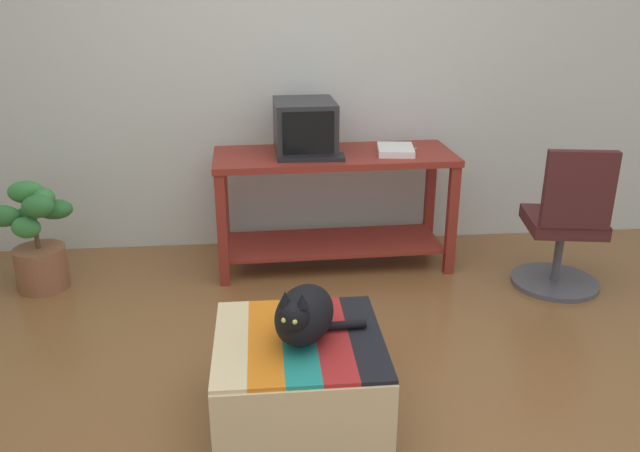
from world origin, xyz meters
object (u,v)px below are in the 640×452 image
desk (334,190)px  ottoman_with_blanket (299,378)px  book (396,150)px  cat (304,315)px  keyboard (311,157)px  potted_plant (38,242)px  office_chair (565,229)px  tv_monitor (305,127)px

desk → ottoman_with_blanket: (-0.33, -1.59, -0.31)m
book → cat: size_ratio=0.64×
desk → book: bearing=-6.4°
keyboard → desk: bearing=42.9°
desk → book: (0.38, -0.03, 0.26)m
potted_plant → office_chair: 3.12m
keyboard → ottoman_with_blanket: (-0.17, -1.46, -0.56)m
keyboard → ottoman_with_blanket: size_ratio=0.58×
book → potted_plant: book is taller
desk → cat: bearing=-102.4°
cat → potted_plant: cat is taller
book → office_chair: office_chair is taller
cat → potted_plant: size_ratio=0.66×
office_chair → potted_plant: bearing=3.8°
ottoman_with_blanket → office_chair: office_chair is taller
desk → cat: size_ratio=3.51×
ottoman_with_blanket → potted_plant: 2.02m
desk → office_chair: office_chair is taller
tv_monitor → book: bearing=-9.9°
cat → potted_plant: 2.06m
ottoman_with_blanket → cat: cat is taller
cat → potted_plant: bearing=158.3°
desk → office_chair: (1.31, -0.51, -0.12)m
keyboard → office_chair: 1.56m
keyboard → cat: 1.50m
book → office_chair: size_ratio=0.31×
desk → cat: (-0.30, -1.61, -0.00)m
book → ottoman_with_blanket: bearing=-106.7°
ottoman_with_blanket → potted_plant: size_ratio=1.05×
ottoman_with_blanket → cat: bearing=-43.2°
ottoman_with_blanket → office_chair: bearing=33.4°
desk → potted_plant: (-1.79, -0.20, -0.21)m
keyboard → book: 0.54m
tv_monitor → book: tv_monitor is taller
keyboard → potted_plant: keyboard is taller
cat → potted_plant: (-1.49, 1.41, -0.21)m
potted_plant → office_chair: office_chair is taller
ottoman_with_blanket → cat: (0.02, -0.02, 0.31)m
desk → book: book is taller
desk → potted_plant: 1.82m
book → desk: bearing=-177.0°
cat → desk: bearing=100.9°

